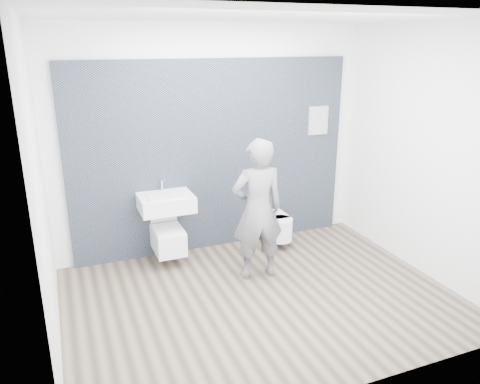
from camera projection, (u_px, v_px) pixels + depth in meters
name	position (u px, v px, depth m)	size (l,w,h in m)	color
ground	(261.00, 298.00, 4.96)	(4.00, 4.00, 0.00)	brown
room_shell	(264.00, 136.00, 4.42)	(4.00, 4.00, 4.00)	white
tile_wall	(216.00, 244.00, 6.25)	(3.60, 0.06, 2.40)	black
washbasin	(166.00, 202.00, 5.53)	(0.63, 0.47, 0.47)	white
toilet_square	(168.00, 238.00, 5.66)	(0.35, 0.50, 0.67)	white
toilet_rounded	(277.00, 226.00, 6.17)	(0.32, 0.55, 0.30)	white
info_placard	(313.00, 230.00, 6.73)	(0.28, 0.03, 0.38)	white
visitor	(258.00, 210.00, 5.18)	(0.59, 0.39, 1.62)	slate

